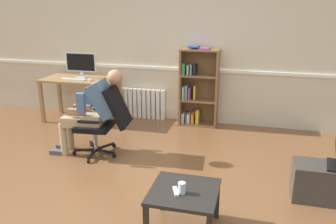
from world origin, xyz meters
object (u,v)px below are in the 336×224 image
at_px(tv_stand, 334,184).
at_px(office_chair, 105,119).
at_px(keyboard, 73,79).
at_px(spare_remote, 176,191).
at_px(bookshelf, 197,89).
at_px(person_seated, 92,109).
at_px(drinking_glass, 182,188).
at_px(computer_mouse, 90,80).
at_px(coffee_table, 184,196).
at_px(imac_monitor, 81,63).
at_px(computer_desk, 81,84).
at_px(radiator, 142,103).

bearing_deg(tv_stand, office_chair, 170.47).
bearing_deg(keyboard, spare_remote, -46.55).
bearing_deg(spare_remote, tv_stand, -169.70).
bearing_deg(office_chair, bookshelf, 142.22).
height_order(person_seated, drinking_glass, person_seated).
relative_size(office_chair, spare_remote, 6.48).
bearing_deg(tv_stand, bookshelf, 132.15).
bearing_deg(computer_mouse, coffee_table, -49.13).
xyz_separation_m(imac_monitor, spare_remote, (2.35, -2.75, -0.59)).
distance_m(computer_desk, person_seated, 1.54).
xyz_separation_m(person_seated, spare_remote, (1.48, -1.39, -0.22)).
bearing_deg(computer_mouse, keyboard, -176.17).
xyz_separation_m(office_chair, tv_stand, (2.81, -0.47, -0.33)).
distance_m(bookshelf, tv_stand, 2.76).
relative_size(computer_mouse, tv_stand, 0.12).
relative_size(radiator, tv_stand, 1.00).
relative_size(computer_desk, imac_monitor, 2.33).
xyz_separation_m(coffee_table, spare_remote, (-0.06, -0.05, 0.07)).
distance_m(computer_desk, office_chair, 1.63).
height_order(bookshelf, drinking_glass, bookshelf).
bearing_deg(drinking_glass, tv_stand, 33.22).
distance_m(keyboard, coffee_table, 3.51).
bearing_deg(person_seated, coffee_table, 43.34).
bearing_deg(computer_mouse, tv_stand, -24.18).
bearing_deg(computer_desk, bookshelf, 8.36).
bearing_deg(keyboard, coffee_table, -45.20).
distance_m(radiator, drinking_glass, 3.38).
distance_m(person_seated, spare_remote, 2.05).
xyz_separation_m(computer_desk, office_chair, (1.03, -1.26, -0.13)).
relative_size(keyboard, office_chair, 0.45).
bearing_deg(computer_desk, keyboard, -109.54).
height_order(radiator, drinking_glass, radiator).
distance_m(radiator, person_seated, 1.71).
relative_size(imac_monitor, coffee_table, 0.93).
bearing_deg(radiator, drinking_glass, -65.23).
height_order(imac_monitor, radiator, imac_monitor).
bearing_deg(office_chair, computer_desk, -146.46).
distance_m(computer_mouse, coffee_table, 3.33).
bearing_deg(person_seated, tv_stand, 75.56).
relative_size(keyboard, tv_stand, 0.52).
bearing_deg(drinking_glass, office_chair, 134.17).
distance_m(computer_mouse, spare_remote, 3.32).
xyz_separation_m(imac_monitor, bookshelf, (2.01, 0.22, -0.38)).
distance_m(office_chair, drinking_glass, 1.97).
relative_size(imac_monitor, bookshelf, 0.42).
relative_size(computer_desk, person_seated, 1.10).
xyz_separation_m(imac_monitor, person_seated, (0.87, -1.35, -0.36)).
relative_size(imac_monitor, person_seated, 0.47).
bearing_deg(imac_monitor, bookshelf, 6.16).
bearing_deg(person_seated, imac_monitor, -153.03).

